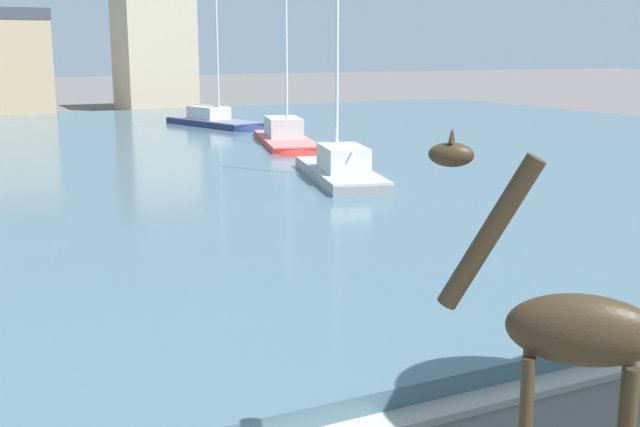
% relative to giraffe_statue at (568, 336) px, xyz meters
% --- Properties ---
extents(harbor_water, '(77.19, 53.50, 0.44)m').
position_rel_giraffe_statue_xyz_m(harbor_water, '(1.16, 29.87, -2.05)').
color(harbor_water, '#476675').
rests_on(harbor_water, ground).
extents(quay_edge_coping, '(77.19, 0.50, 0.12)m').
position_rel_giraffe_statue_xyz_m(quay_edge_coping, '(1.16, 2.87, -2.21)').
color(quay_edge_coping, '#ADA89E').
rests_on(quay_edge_coping, ground).
extents(giraffe_statue, '(2.10, 2.00, 4.44)m').
position_rel_giraffe_statue_xyz_m(giraffe_statue, '(0.00, 0.00, 0.00)').
color(giraffe_statue, '#382B19').
rests_on(giraffe_statue, ground).
extents(sailboat_navy, '(4.49, 8.73, 8.93)m').
position_rel_giraffe_statue_xyz_m(sailboat_navy, '(10.56, 40.79, -1.71)').
color(sailboat_navy, navy).
rests_on(sailboat_navy, ground).
extents(sailboat_grey, '(4.07, 8.46, 8.51)m').
position_rel_giraffe_statue_xyz_m(sailboat_grey, '(7.96, 20.28, -1.68)').
color(sailboat_grey, '#939399').
rests_on(sailboat_grey, ground).
extents(sailboat_red, '(4.79, 9.80, 7.68)m').
position_rel_giraffe_statue_xyz_m(sailboat_red, '(10.48, 30.43, -1.72)').
color(sailboat_red, red).
rests_on(sailboat_red, ground).
extents(townhouse_narrow_midrow, '(6.64, 6.39, 8.05)m').
position_rel_giraffe_statue_xyz_m(townhouse_narrow_midrow, '(-0.17, 58.66, 1.77)').
color(townhouse_narrow_midrow, tan).
rests_on(townhouse_narrow_midrow, ground).
extents(townhouse_corner_house, '(5.92, 6.65, 10.15)m').
position_rel_giraffe_statue_xyz_m(townhouse_corner_house, '(12.25, 61.75, 2.82)').
color(townhouse_corner_house, '#C6B293').
rests_on(townhouse_corner_house, ground).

